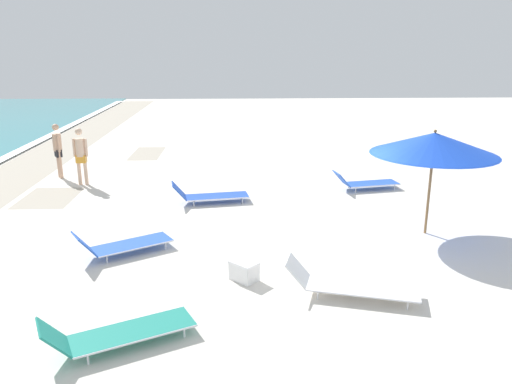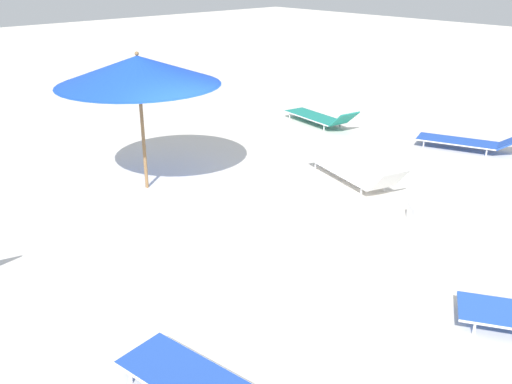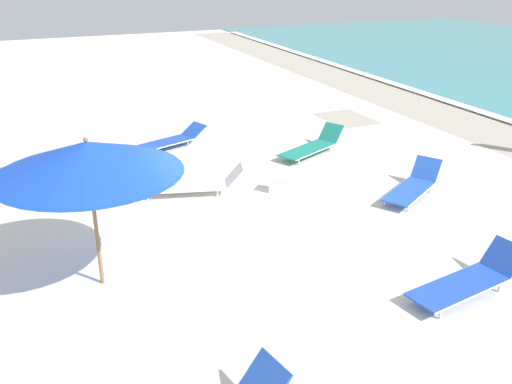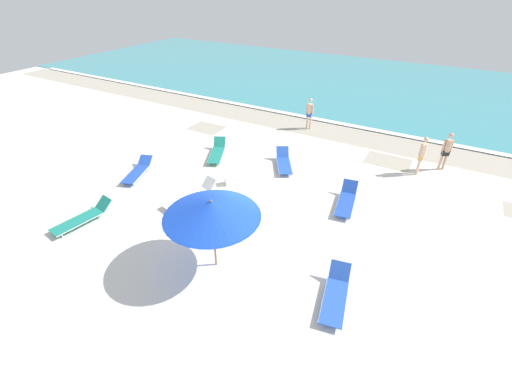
{
  "view_description": "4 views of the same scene",
  "coord_description": "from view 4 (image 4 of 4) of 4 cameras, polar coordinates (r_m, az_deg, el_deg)",
  "views": [
    {
      "loc": [
        -10.43,
        1.92,
        4.19
      ],
      "look_at": [
        0.1,
        1.5,
        1.06
      ],
      "focal_mm": 35.0,
      "sensor_mm": 36.0,
      "label": 1
    },
    {
      "loc": [
        5.17,
        5.93,
        3.84
      ],
      "look_at": [
        0.6,
        0.93,
        1.04
      ],
      "focal_mm": 40.0,
      "sensor_mm": 36.0,
      "label": 2
    },
    {
      "loc": [
        8.3,
        -3.26,
        4.82
      ],
      "look_at": [
        -0.2,
        0.4,
        0.95
      ],
      "focal_mm": 40.0,
      "sensor_mm": 36.0,
      "label": 3
    },
    {
      "loc": [
        5.07,
        -8.47,
        7.61
      ],
      "look_at": [
        -0.15,
        0.65,
        0.84
      ],
      "focal_mm": 24.0,
      "sensor_mm": 36.0,
      "label": 4
    }
  ],
  "objects": [
    {
      "name": "sun_lounger_mid_beach_pair_a",
      "position": [
        9.96,
        13.13,
        -16.27
      ],
      "size": [
        0.97,
        2.05,
        0.6
      ],
      "rotation": [
        0.0,
        0.0,
        0.19
      ],
      "color": "blue",
      "rests_on": "ground_plane"
    },
    {
      "name": "cooler_box",
      "position": [
        14.54,
        -4.23,
        1.99
      ],
      "size": [
        0.6,
        0.6,
        0.37
      ],
      "rotation": [
        0.0,
        0.0,
        3.94
      ],
      "color": "white",
      "rests_on": "ground_plane"
    },
    {
      "name": "sun_lounger_under_umbrella",
      "position": [
        13.76,
        -26.91,
        -3.79
      ],
      "size": [
        0.92,
        2.23,
        0.54
      ],
      "rotation": [
        0.0,
        0.0,
        -0.15
      ],
      "color": "#1E8475",
      "rests_on": "ground_plane"
    },
    {
      "name": "sun_lounger_near_water_right",
      "position": [
        16.04,
        -19.13,
        3.35
      ],
      "size": [
        1.31,
        2.2,
        0.47
      ],
      "rotation": [
        0.0,
        0.0,
        0.36
      ],
      "color": "blue",
      "rests_on": "ground_plane"
    },
    {
      "name": "beachgoer_shoreline_child",
      "position": [
        17.46,
        29.18,
        6.25
      ],
      "size": [
        0.39,
        0.31,
        1.76
      ],
      "rotation": [
        0.0,
        0.0,
        0.56
      ],
      "color": "tan",
      "rests_on": "ground_plane"
    },
    {
      "name": "sun_lounger_near_water_left",
      "position": [
        13.68,
        -10.79,
        -0.57
      ],
      "size": [
        1.19,
        2.35,
        0.59
      ],
      "rotation": [
        0.0,
        0.0,
        -0.27
      ],
      "color": "white",
      "rests_on": "ground_plane"
    },
    {
      "name": "beachgoer_wading_adult",
      "position": [
        19.98,
        8.93,
        13.09
      ],
      "size": [
        0.45,
        0.27,
        1.76
      ],
      "rotation": [
        0.0,
        0.0,
        6.14
      ],
      "color": "beige",
      "rests_on": "ground_plane"
    },
    {
      "name": "sun_lounger_beside_umbrella",
      "position": [
        13.6,
        14.83,
        -1.37
      ],
      "size": [
        0.92,
        2.14,
        0.61
      ],
      "rotation": [
        0.0,
        0.0,
        0.16
      ],
      "color": "blue",
      "rests_on": "ground_plane"
    },
    {
      "name": "beach_umbrella",
      "position": [
        9.53,
        -7.41,
        -2.87
      ],
      "size": [
        2.77,
        2.77,
        2.41
      ],
      "color": "olive",
      "rests_on": "ground_plane"
    },
    {
      "name": "beachgoer_strolling_adult",
      "position": [
        16.54,
        25.94,
        5.8
      ],
      "size": [
        0.27,
        0.45,
        1.76
      ],
      "rotation": [
        0.0,
        0.0,
        1.52
      ],
      "color": "beige",
      "rests_on": "ground_plane"
    },
    {
      "name": "sun_lounger_mid_beach_solo",
      "position": [
        15.87,
        4.66,
        4.94
      ],
      "size": [
        1.53,
        1.99,
        0.62
      ],
      "rotation": [
        0.0,
        0.0,
        0.54
      ],
      "color": "blue",
      "rests_on": "ground_plane"
    },
    {
      "name": "sun_lounger_mid_beach_pair_b",
      "position": [
        16.89,
        -6.52,
        6.62
      ],
      "size": [
        1.47,
        2.19,
        0.6
      ],
      "rotation": [
        0.0,
        0.0,
        0.45
      ],
      "color": "#1E8475",
      "rests_on": "ground_plane"
    },
    {
      "name": "ocean_water",
      "position": [
        30.19,
        19.94,
        16.4
      ],
      "size": [
        60.0,
        19.51,
        0.07
      ],
      "color": "teal",
      "rests_on": "ground_plane"
    },
    {
      "name": "ground_plane",
      "position": [
        12.52,
        -0.87,
        -5.1
      ],
      "size": [
        60.0,
        60.0,
        0.16
      ],
      "color": "silver"
    }
  ]
}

